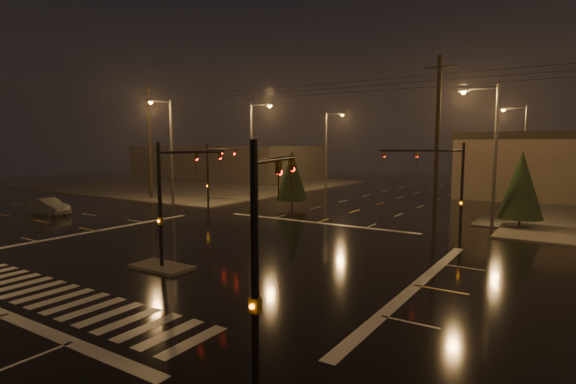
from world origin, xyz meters
name	(u,v)px	position (x,y,z in m)	size (l,w,h in m)	color
ground	(218,252)	(0.00, 0.00, 0.00)	(140.00, 140.00, 0.00)	black
sidewalk_nw	(202,184)	(-30.00, 30.00, 0.06)	(36.00, 36.00, 0.12)	#44423D
median_island	(162,267)	(0.00, -4.00, 0.07)	(3.00, 1.60, 0.15)	#44423D
crosswalk	(61,298)	(0.00, -9.00, 0.01)	(15.00, 2.60, 0.01)	beige
stop_bar_near	(5,315)	(0.00, -11.00, 0.01)	(16.00, 0.50, 0.01)	beige
stop_bar_far	(316,223)	(0.00, 11.00, 0.01)	(16.00, 0.50, 0.01)	beige
commercial_block	(229,162)	(-35.00, 42.00, 2.80)	(30.00, 18.00, 5.60)	#3D3936
signal_mast_median	(175,189)	(0.00, -3.07, 3.75)	(0.25, 4.59, 6.00)	black
signal_mast_ne	(444,179)	(9.50, 10.14, 3.79)	(4.84, 1.86, 6.00)	black
signal_mast_nw	(213,169)	(-9.50, 10.14, 3.79)	(4.84, 1.86, 6.00)	black
signal_mast_se	(264,236)	(10.23, -9.75, 3.71)	(1.55, 3.87, 6.00)	black
streetlight_1	(254,145)	(-11.18, 18.00, 5.80)	(2.77, 0.32, 10.00)	#38383A
streetlight_2	(328,145)	(-11.18, 34.00, 5.80)	(2.77, 0.32, 10.00)	#38383A
streetlight_3	(491,146)	(11.18, 16.00, 5.80)	(2.77, 0.32, 10.00)	#38383A
streetlight_4	(522,145)	(11.18, 36.00, 5.80)	(2.77, 0.32, 10.00)	#38383A
streetlight_5	(169,145)	(-16.00, 11.18, 5.80)	(0.32, 2.77, 10.00)	#38383A
utility_pole_0	(150,142)	(-22.00, 14.00, 6.13)	(2.20, 0.32, 12.00)	black
utility_pole_1	(437,141)	(8.00, 14.00, 6.13)	(2.20, 0.32, 12.00)	black
conifer_0	(521,185)	(13.13, 16.91, 3.06)	(3.03, 3.03, 5.43)	black
conifer_3	(292,175)	(-5.94, 16.91, 3.02)	(2.97, 2.97, 5.35)	black
car_crossing	(48,206)	(-20.89, 2.14, 0.70)	(1.48, 4.25, 1.40)	#585C60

